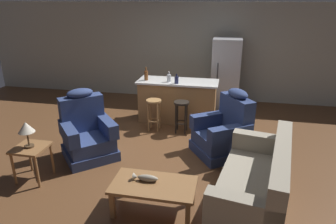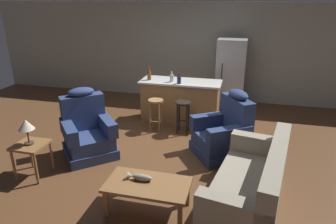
# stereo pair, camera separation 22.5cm
# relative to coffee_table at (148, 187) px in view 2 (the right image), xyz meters

# --- Properties ---
(ground_plane) EXTENTS (12.00, 12.00, 0.00)m
(ground_plane) POSITION_rel_coffee_table_xyz_m (-0.24, 1.86, -0.36)
(ground_plane) COLOR brown
(back_wall) EXTENTS (12.00, 0.05, 2.60)m
(back_wall) POSITION_rel_coffee_table_xyz_m (-0.24, 4.98, 0.94)
(back_wall) COLOR #B2B2A3
(back_wall) RESTS_ON ground_plane
(coffee_table) EXTENTS (1.10, 0.60, 0.42)m
(coffee_table) POSITION_rel_coffee_table_xyz_m (0.00, 0.00, 0.00)
(coffee_table) COLOR olive
(coffee_table) RESTS_ON ground_plane
(fish_figurine) EXTENTS (0.34, 0.10, 0.10)m
(fish_figurine) POSITION_rel_coffee_table_xyz_m (-0.12, 0.04, 0.10)
(fish_figurine) COLOR #4C3823
(fish_figurine) RESTS_ON coffee_table
(couch) EXTENTS (1.17, 2.02, 0.94)m
(couch) POSITION_rel_coffee_table_xyz_m (1.33, 0.37, -0.02)
(couch) COLOR #9E937F
(couch) RESTS_ON ground_plane
(recliner_near_lamp) EXTENTS (1.19, 1.19, 1.20)m
(recliner_near_lamp) POSITION_rel_coffee_table_xyz_m (-1.53, 1.25, 0.06)
(recliner_near_lamp) COLOR navy
(recliner_near_lamp) RESTS_ON ground_plane
(recliner_near_island) EXTENTS (1.16, 1.16, 1.20)m
(recliner_near_island) POSITION_rel_coffee_table_xyz_m (0.86, 1.81, 0.06)
(recliner_near_island) COLOR navy
(recliner_near_island) RESTS_ON ground_plane
(end_table) EXTENTS (0.48, 0.48, 0.56)m
(end_table) POSITION_rel_coffee_table_xyz_m (-2.02, 0.37, 0.10)
(end_table) COLOR olive
(end_table) RESTS_ON ground_plane
(table_lamp) EXTENTS (0.24, 0.24, 0.41)m
(table_lamp) POSITION_rel_coffee_table_xyz_m (-2.03, 0.36, 0.50)
(table_lamp) COLOR #4C3823
(table_lamp) RESTS_ON end_table
(kitchen_island) EXTENTS (1.80, 0.70, 0.95)m
(kitchen_island) POSITION_rel_coffee_table_xyz_m (-0.24, 3.21, 0.11)
(kitchen_island) COLOR #9E7042
(kitchen_island) RESTS_ON ground_plane
(bar_stool_left) EXTENTS (0.32, 0.32, 0.68)m
(bar_stool_left) POSITION_rel_coffee_table_xyz_m (-0.64, 2.58, 0.11)
(bar_stool_left) COLOR #A87A47
(bar_stool_left) RESTS_ON ground_plane
(bar_stool_right) EXTENTS (0.32, 0.32, 0.68)m
(bar_stool_right) POSITION_rel_coffee_table_xyz_m (-0.05, 2.58, 0.11)
(bar_stool_right) COLOR black
(bar_stool_right) RESTS_ON ground_plane
(refrigerator) EXTENTS (0.70, 0.69, 1.76)m
(refrigerator) POSITION_rel_coffee_table_xyz_m (0.79, 4.41, 0.52)
(refrigerator) COLOR #B7B7BC
(refrigerator) RESTS_ON ground_plane
(bottle_tall_green) EXTENTS (0.08, 0.08, 0.30)m
(bottle_tall_green) POSITION_rel_coffee_table_xyz_m (-0.95, 3.13, 0.70)
(bottle_tall_green) COLOR brown
(bottle_tall_green) RESTS_ON kitchen_island
(bottle_short_amber) EXTENTS (0.09, 0.09, 0.21)m
(bottle_short_amber) POSITION_rel_coffee_table_xyz_m (-0.23, 2.98, 0.67)
(bottle_short_amber) COLOR #23284C
(bottle_short_amber) RESTS_ON kitchen_island
(bottle_wine_dark) EXTENTS (0.09, 0.09, 0.23)m
(bottle_wine_dark) POSITION_rel_coffee_table_xyz_m (-0.42, 3.08, 0.67)
(bottle_wine_dark) COLOR silver
(bottle_wine_dark) RESTS_ON kitchen_island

